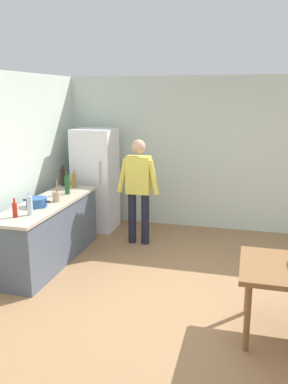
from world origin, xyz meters
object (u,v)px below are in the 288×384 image
at_px(refrigerator, 96,180).
at_px(bottle_sauce_red, 15,210).
at_px(bottle_water_clear, 30,205).
at_px(person, 139,185).
at_px(utensil_jar, 56,196).
at_px(cooking_pot, 37,202).
at_px(bottle_oil_amber, 74,181).
at_px(bottle_wine_green, 67,185).
at_px(bottle_wine_dark, 63,177).

relative_size(refrigerator, bottle_sauce_red, 7.50).
distance_m(bottle_water_clear, bottle_sauce_red, 0.19).
bearing_deg(bottle_water_clear, person, 60.16).
bearing_deg(bottle_water_clear, utensil_jar, 87.93).
bearing_deg(cooking_pot, bottle_oil_amber, 89.13).
height_order(bottle_wine_green, bottle_sauce_red, bottle_wine_green).
relative_size(cooking_pot, bottle_water_clear, 1.33).
relative_size(refrigerator, utensil_jar, 5.62).
height_order(bottle_wine_green, bottle_oil_amber, bottle_wine_green).
relative_size(bottle_wine_dark, bottle_oil_amber, 1.21).
distance_m(person, bottle_oil_amber, 1.06).
height_order(bottle_water_clear, bottle_sauce_red, bottle_water_clear).
xyz_separation_m(person, bottle_wine_green, (-0.98, -0.55, 0.07)).
height_order(utensil_jar, bottle_wine_dark, bottle_wine_dark).
xyz_separation_m(cooking_pot, bottle_water_clear, (0.12, -0.37, 0.07)).
bearing_deg(refrigerator, bottle_water_clear, -90.21).
distance_m(person, utensil_jar, 1.36).
bearing_deg(cooking_pot, person, 50.44).
bearing_deg(person, cooking_pot, -129.56).
xyz_separation_m(cooking_pot, bottle_oil_amber, (0.02, 1.18, 0.06)).
xyz_separation_m(utensil_jar, bottle_water_clear, (-0.02, -0.68, 0.05)).
height_order(cooking_pot, bottle_wine_dark, bottle_wine_dark).
relative_size(bottle_wine_dark, bottle_wine_green, 1.00).
height_order(bottle_wine_dark, bottle_water_clear, bottle_wine_dark).
xyz_separation_m(refrigerator, cooking_pot, (-0.12, -1.85, 0.06)).
relative_size(person, utensil_jar, 5.31).
bearing_deg(bottle_wine_green, bottle_wine_dark, 121.83).
bearing_deg(bottle_wine_green, cooking_pot, -97.44).
bearing_deg(bottle_water_clear, cooking_pot, 107.52).
distance_m(refrigerator, person, 1.10).
height_order(refrigerator, cooking_pot, refrigerator).
relative_size(utensil_jar, bottle_wine_green, 0.94).
relative_size(refrigerator, person, 1.06).
bearing_deg(bottle_oil_amber, cooking_pot, -90.87).
height_order(bottle_wine_dark, bottle_oil_amber, bottle_wine_dark).
relative_size(refrigerator, bottle_water_clear, 6.00).
height_order(refrigerator, bottle_sauce_red, refrigerator).
bearing_deg(bottle_oil_amber, bottle_wine_green, -79.36).
bearing_deg(utensil_jar, refrigerator, 90.60).
distance_m(utensil_jar, bottle_wine_green, 0.45).
relative_size(bottle_wine_dark, bottle_water_clear, 1.13).
bearing_deg(bottle_oil_amber, person, 6.48).
bearing_deg(person, bottle_sauce_red, -121.15).
bearing_deg(bottle_wine_dark, utensil_jar, -69.50).
xyz_separation_m(bottle_wine_dark, bottle_sauce_red, (0.20, -1.76, -0.05)).
bearing_deg(bottle_sauce_red, person, 58.85).
height_order(refrigerator, utensil_jar, refrigerator).
bearing_deg(bottle_water_clear, bottle_oil_amber, 93.65).
height_order(utensil_jar, bottle_water_clear, utensil_jar).
relative_size(utensil_jar, bottle_water_clear, 1.07).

